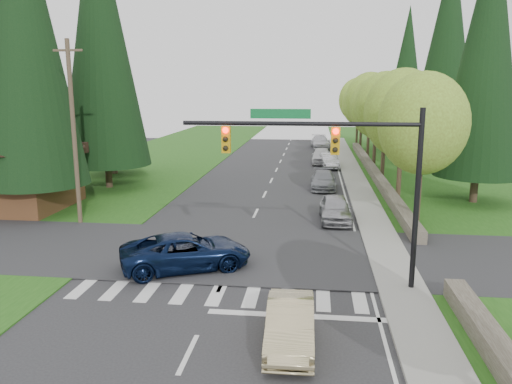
% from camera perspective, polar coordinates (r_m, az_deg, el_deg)
% --- Properties ---
extents(ground, '(120.00, 120.00, 0.00)m').
position_cam_1_polar(ground, '(15.99, -6.84, -16.13)').
color(ground, '#28282B').
rests_on(ground, ground).
extents(grass_east, '(14.00, 110.00, 0.06)m').
position_cam_1_polar(grass_east, '(35.81, 22.00, -1.05)').
color(grass_east, '#205115').
rests_on(grass_east, ground).
extents(grass_west, '(14.00, 110.00, 0.06)m').
position_cam_1_polar(grass_west, '(38.24, -18.93, -0.05)').
color(grass_west, '#205115').
rests_on(grass_west, ground).
extents(cross_street, '(120.00, 8.00, 0.10)m').
position_cam_1_polar(cross_street, '(23.21, -2.23, -6.96)').
color(cross_street, '#28282B').
rests_on(cross_street, ground).
extents(sidewalk_east, '(1.80, 80.00, 0.13)m').
position_cam_1_polar(sidewalk_east, '(36.63, 11.96, -0.11)').
color(sidewalk_east, gray).
rests_on(sidewalk_east, ground).
extents(curb_east, '(0.20, 80.00, 0.13)m').
position_cam_1_polar(curb_east, '(36.56, 10.63, -0.08)').
color(curb_east, gray).
rests_on(curb_east, ground).
extents(stone_wall_north, '(0.70, 40.00, 0.70)m').
position_cam_1_polar(stone_wall_north, '(44.58, 13.25, 2.31)').
color(stone_wall_north, '#4C4438').
rests_on(stone_wall_north, ground).
extents(traffic_signal, '(8.70, 0.37, 6.80)m').
position_cam_1_polar(traffic_signal, '(18.40, 9.52, 3.89)').
color(traffic_signal, black).
rests_on(traffic_signal, ground).
extents(brown_building, '(8.40, 8.40, 5.40)m').
position_cam_1_polar(brown_building, '(34.40, -25.86, 3.40)').
color(brown_building, '#4C2D19').
rests_on(brown_building, ground).
extents(utility_pole, '(1.60, 0.24, 10.00)m').
position_cam_1_polar(utility_pole, '(28.88, -20.11, 6.48)').
color(utility_pole, '#473828').
rests_on(utility_pole, ground).
extents(decid_tree_0, '(4.80, 4.80, 8.37)m').
position_cam_1_polar(decid_tree_0, '(28.36, 18.54, 7.43)').
color(decid_tree_0, '#38281C').
rests_on(decid_tree_0, ground).
extents(decid_tree_1, '(5.20, 5.20, 8.80)m').
position_cam_1_polar(decid_tree_1, '(35.24, 16.44, 8.62)').
color(decid_tree_1, '#38281C').
rests_on(decid_tree_1, ground).
extents(decid_tree_2, '(5.00, 5.00, 8.82)m').
position_cam_1_polar(decid_tree_2, '(42.12, 14.60, 9.34)').
color(decid_tree_2, '#38281C').
rests_on(decid_tree_2, ground).
extents(decid_tree_3, '(5.00, 5.00, 8.55)m').
position_cam_1_polar(decid_tree_3, '(49.08, 13.61, 9.38)').
color(decid_tree_3, '#38281C').
rests_on(decid_tree_3, ground).
extents(decid_tree_4, '(5.40, 5.40, 9.18)m').
position_cam_1_polar(decid_tree_4, '(56.03, 12.89, 10.09)').
color(decid_tree_4, '#38281C').
rests_on(decid_tree_4, ground).
extents(decid_tree_5, '(4.80, 4.80, 8.30)m').
position_cam_1_polar(decid_tree_5, '(62.99, 12.02, 9.80)').
color(decid_tree_5, '#38281C').
rests_on(decid_tree_5, ground).
extents(decid_tree_6, '(5.20, 5.20, 8.86)m').
position_cam_1_polar(decid_tree_6, '(69.96, 11.60, 10.27)').
color(decid_tree_6, '#38281C').
rests_on(decid_tree_6, ground).
extents(conifer_w_a, '(6.12, 6.12, 19.80)m').
position_cam_1_polar(conifer_w_a, '(32.39, -24.98, 16.65)').
color(conifer_w_a, '#38281C').
rests_on(conifer_w_a, ground).
extents(conifer_w_b, '(5.44, 5.44, 17.80)m').
position_cam_1_polar(conifer_w_b, '(37.27, -25.62, 14.27)').
color(conifer_w_b, '#38281C').
rests_on(conifer_w_b, ground).
extents(conifer_w_c, '(6.46, 6.46, 20.80)m').
position_cam_1_polar(conifer_w_c, '(39.09, -17.39, 16.91)').
color(conifer_w_c, '#38281C').
rests_on(conifer_w_c, ground).
extents(conifer_w_e, '(5.78, 5.78, 18.80)m').
position_cam_1_polar(conifer_w_e, '(45.30, -16.55, 14.92)').
color(conifer_w_e, '#38281C').
rests_on(conifer_w_e, ground).
extents(conifer_e_a, '(5.44, 5.44, 17.80)m').
position_cam_1_polar(conifer_e_a, '(35.39, 24.87, 14.52)').
color(conifer_e_a, '#38281C').
rests_on(conifer_e_a, ground).
extents(conifer_e_b, '(6.12, 6.12, 19.80)m').
position_cam_1_polar(conifer_e_b, '(49.20, 21.00, 14.94)').
color(conifer_e_b, '#38281C').
rests_on(conifer_e_b, ground).
extents(conifer_e_c, '(5.10, 5.10, 16.80)m').
position_cam_1_polar(conifer_e_c, '(62.63, 16.84, 12.99)').
color(conifer_e_c, '#38281C').
rests_on(conifer_e_c, ground).
extents(sedan_champagne, '(1.48, 3.99, 1.30)m').
position_cam_1_polar(sedan_champagne, '(15.22, 3.92, -14.82)').
color(sedan_champagne, '#CEBC89').
rests_on(sedan_champagne, ground).
extents(suv_navy, '(5.96, 4.51, 1.50)m').
position_cam_1_polar(suv_navy, '(21.23, -7.99, -6.75)').
color(suv_navy, '#0B1737').
rests_on(suv_navy, ground).
extents(parked_car_a, '(1.86, 4.37, 1.47)m').
position_cam_1_polar(parked_car_a, '(28.74, 9.06, -1.89)').
color(parked_car_a, '#A0A0A4').
rests_on(parked_car_a, ground).
extents(parked_car_b, '(1.88, 4.55, 1.32)m').
position_cam_1_polar(parked_car_b, '(37.93, 7.72, 1.36)').
color(parked_car_b, gray).
rests_on(parked_car_b, ground).
extents(parked_car_c, '(1.96, 4.31, 1.37)m').
position_cam_1_polar(parked_car_c, '(47.88, 8.35, 3.54)').
color(parked_car_c, silver).
rests_on(parked_car_c, ground).
extents(parked_car_d, '(2.01, 4.76, 1.61)m').
position_cam_1_polar(parked_car_d, '(50.56, 7.51, 4.14)').
color(parked_car_d, silver).
rests_on(parked_car_d, ground).
extents(parked_car_e, '(2.63, 5.47, 1.54)m').
position_cam_1_polar(parked_car_e, '(63.69, 7.37, 5.68)').
color(parked_car_e, silver).
rests_on(parked_car_e, ground).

